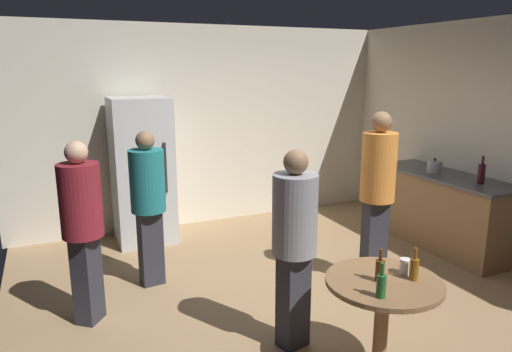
{
  "coord_description": "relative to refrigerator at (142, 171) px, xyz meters",
  "views": [
    {
      "loc": [
        -2.03,
        -3.53,
        2.16
      ],
      "look_at": [
        -0.3,
        0.34,
        1.17
      ],
      "focal_mm": 32.93,
      "sensor_mm": 36.0,
      "label": 1
    }
  ],
  "objects": [
    {
      "name": "beer_bottle_brown",
      "position": [
        0.94,
        -3.39,
        -0.08
      ],
      "size": [
        0.06,
        0.06,
        0.23
      ],
      "color": "#593314",
      "rests_on": "foreground_table"
    },
    {
      "name": "person_in_orange_shirt",
      "position": [
        1.9,
        -2.13,
        0.12
      ],
      "size": [
        0.37,
        0.37,
        1.74
      ],
      "rotation": [
        0.0,
        0.0,
        -1.68
      ],
      "color": "#2D2D38",
      "rests_on": "ground_plane"
    },
    {
      "name": "foreground_table",
      "position": [
        0.98,
        -3.39,
        -0.27
      ],
      "size": [
        0.8,
        0.8,
        0.73
      ],
      "color": "olive",
      "rests_on": "ground_plane"
    },
    {
      "name": "beer_bottle_amber",
      "position": [
        1.17,
        -3.47,
        -0.08
      ],
      "size": [
        0.06,
        0.06,
        0.23
      ],
      "color": "#8C5919",
      "rests_on": "foreground_table"
    },
    {
      "name": "refrigerator",
      "position": [
        0.0,
        0.0,
        0.0
      ],
      "size": [
        0.7,
        0.68,
        1.8
      ],
      "color": "silver",
      "rests_on": "ground_plane"
    },
    {
      "name": "wall_side_right",
      "position": [
        3.63,
        -2.2,
        0.45
      ],
      "size": [
        0.06,
        5.2,
        2.7
      ],
      "primitive_type": "cube",
      "color": "silver",
      "rests_on": "ground_plane"
    },
    {
      "name": "wall_back",
      "position": [
        1.0,
        0.43,
        0.45
      ],
      "size": [
        5.32,
        0.06,
        2.7
      ],
      "primitive_type": "cube",
      "color": "silver",
      "rests_on": "ground_plane"
    },
    {
      "name": "person_in_maroon_shirt",
      "position": [
        -0.83,
        -1.76,
        0.02
      ],
      "size": [
        0.48,
        0.48,
        1.58
      ],
      "rotation": [
        0.0,
        0.0,
        -0.67
      ],
      "color": "#2D2D38",
      "rests_on": "ground_plane"
    },
    {
      "name": "plastic_cup_white",
      "position": [
        1.18,
        -3.37,
        -0.11
      ],
      "size": [
        0.08,
        0.08,
        0.11
      ],
      "primitive_type": "cylinder",
      "color": "white",
      "rests_on": "foreground_table"
    },
    {
      "name": "kettle",
      "position": [
        3.23,
        -1.53,
        0.07
      ],
      "size": [
        0.24,
        0.17,
        0.18
      ],
      "color": "#B2B2B7",
      "rests_on": "kitchen_counter"
    },
    {
      "name": "ground_plane",
      "position": [
        1.0,
        -2.2,
        -0.95
      ],
      "size": [
        5.2,
        5.2,
        0.1
      ],
      "primitive_type": "cube",
      "color": "#9E7C56"
    },
    {
      "name": "person_in_teal_shirt",
      "position": [
        -0.19,
        -1.26,
        0.01
      ],
      "size": [
        0.38,
        0.38,
        1.56
      ],
      "rotation": [
        0.0,
        0.0,
        -1.44
      ],
      "color": "#2D2D38",
      "rests_on": "ground_plane"
    },
    {
      "name": "person_in_gray_shirt",
      "position": [
        0.6,
        -2.81,
        0.02
      ],
      "size": [
        0.41,
        0.41,
        1.58
      ],
      "rotation": [
        0.0,
        0.0,
        -1.35
      ],
      "color": "#2D2D38",
      "rests_on": "ground_plane"
    },
    {
      "name": "beer_bottle_green",
      "position": [
        0.8,
        -3.58,
        -0.08
      ],
      "size": [
        0.06,
        0.06,
        0.23
      ],
      "color": "#26662D",
      "rests_on": "foreground_table"
    },
    {
      "name": "wine_bottle_on_counter",
      "position": [
        3.27,
        -2.18,
        0.12
      ],
      "size": [
        0.08,
        0.08,
        0.31
      ],
      "color": "#3F141E",
      "rests_on": "kitchen_counter"
    },
    {
      "name": "kitchen_counter",
      "position": [
        3.28,
        -1.68,
        -0.45
      ],
      "size": [
        0.64,
        1.81,
        0.9
      ],
      "color": "olive",
      "rests_on": "ground_plane"
    }
  ]
}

